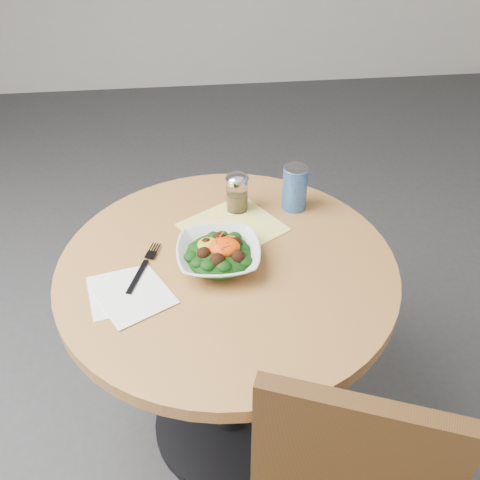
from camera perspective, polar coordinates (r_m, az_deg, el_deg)
The scene contains 8 objects.
ground at distance 1.99m, azimuth -1.04°, elevation -18.99°, with size 6.00×6.00×0.00m, color #313234.
table at distance 1.55m, azimuth -1.28°, elevation -8.02°, with size 0.90×0.90×0.75m.
cloth_napkin at distance 1.53m, azimuth -0.78°, elevation 1.39°, with size 0.25×0.23×0.00m, color yellow.
paper_napkins at distance 1.35m, azimuth -11.78°, elevation -5.66°, with size 0.24×0.23×0.00m.
salad_bowl at distance 1.40m, azimuth -2.29°, elevation -1.52°, with size 0.23×0.23×0.08m.
fork at distance 1.42m, azimuth -10.17°, elevation -2.70°, with size 0.09×0.20×0.00m.
spice_shaker at distance 1.57m, azimuth -0.32°, elevation 5.09°, with size 0.07×0.07×0.12m.
beverage_can at distance 1.59m, azimuth 5.87°, elevation 5.58°, with size 0.07×0.07×0.14m.
Camera 1 is at (-0.08, -1.06, 1.68)m, focal length 40.00 mm.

